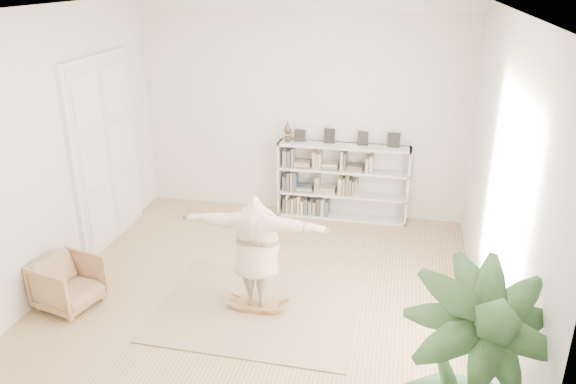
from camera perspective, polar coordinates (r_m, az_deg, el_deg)
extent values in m
plane|color=olive|center=(7.44, -3.07, -10.81)|extent=(6.00, 6.00, 0.00)
plane|color=silver|center=(9.46, 1.39, 8.30)|extent=(5.50, 0.00, 5.50)
plane|color=silver|center=(4.12, -14.50, -11.45)|extent=(5.50, 0.00, 5.50)
plane|color=silver|center=(7.81, -23.30, 3.56)|extent=(0.00, 6.00, 6.00)
plane|color=silver|center=(6.52, 20.64, 0.56)|extent=(0.00, 6.00, 6.00)
plane|color=white|center=(6.28, -3.76, 18.04)|extent=(6.00, 6.00, 0.00)
cube|color=white|center=(9.15, 1.42, 18.69)|extent=(5.50, 0.12, 0.18)
cube|color=white|center=(8.94, -18.12, 3.75)|extent=(0.08, 1.78, 2.92)
cube|color=silver|center=(8.61, -19.28, 2.91)|extent=(0.06, 0.78, 2.80)
cube|color=silver|center=(9.26, -16.83, 4.51)|extent=(0.06, 0.78, 2.80)
cube|color=silver|center=(9.67, -0.81, 1.50)|extent=(0.04, 0.35, 1.30)
cube|color=silver|center=(9.47, 12.06, 0.53)|extent=(0.04, 0.35, 1.30)
cube|color=silver|center=(9.65, 5.67, 1.34)|extent=(2.20, 0.04, 1.30)
cube|color=silver|center=(9.75, 5.42, -2.44)|extent=(2.20, 0.35, 0.04)
cube|color=silver|center=(9.59, 5.51, -0.20)|extent=(2.20, 0.35, 0.04)
cube|color=silver|center=(9.44, 5.60, 2.22)|extent=(2.20, 0.35, 0.04)
cube|color=silver|center=(9.31, 5.70, 4.65)|extent=(2.20, 0.35, 0.04)
cube|color=black|center=(9.42, 1.21, 5.85)|extent=(0.18, 0.07, 0.24)
cube|color=black|center=(9.34, 4.24, 5.67)|extent=(0.18, 0.07, 0.24)
cube|color=black|center=(9.29, 7.61, 5.44)|extent=(0.18, 0.07, 0.24)
cube|color=black|center=(9.27, 10.70, 5.21)|extent=(0.18, 0.07, 0.24)
imported|color=tan|center=(7.67, -21.42, -8.59)|extent=(0.86, 0.84, 0.65)
cube|color=tan|center=(7.25, -3.08, -11.70)|extent=(2.53, 2.04, 0.02)
cube|color=brown|center=(7.21, -3.09, -11.25)|extent=(0.53, 0.32, 0.03)
cube|color=brown|center=(7.23, -3.09, -11.49)|extent=(0.36, 0.06, 0.04)
cube|color=brown|center=(7.23, -3.09, -11.49)|extent=(0.36, 0.06, 0.04)
cube|color=brown|center=(7.21, -3.09, -11.25)|extent=(0.21, 0.06, 0.11)
cube|color=brown|center=(7.21, -3.09, -11.25)|extent=(0.21, 0.06, 0.11)
imported|color=beige|center=(6.82, -3.23, -5.72)|extent=(1.80, 0.52, 1.46)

